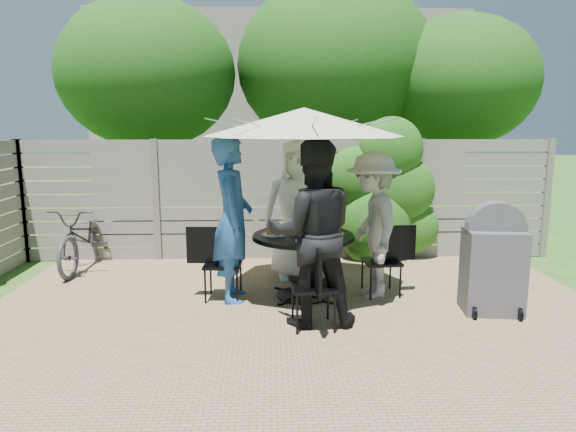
{
  "coord_description": "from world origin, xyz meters",
  "views": [
    {
      "loc": [
        -0.29,
        -4.72,
        2.06
      ],
      "look_at": [
        -0.07,
        1.39,
        0.97
      ],
      "focal_mm": 32.0,
      "sensor_mm": 36.0,
      "label": 1
    }
  ],
  "objects_px": {
    "person_left": "(232,220)",
    "chair_right": "(382,275)",
    "patio_table": "(303,254)",
    "chair_back": "(296,254)",
    "umbrella": "(304,122)",
    "plate_back": "(300,226)",
    "person_right": "(373,225)",
    "plate_extra": "(322,238)",
    "plate_front": "(307,239)",
    "bbq_grill": "(493,263)",
    "chair_left": "(222,278)",
    "syrup_jug": "(298,227)",
    "glass_back": "(293,224)",
    "glass_right": "(324,226)",
    "person_front": "(312,234)",
    "glass_left": "(282,231)",
    "plate_left": "(273,233)",
    "coffee_cup": "(310,226)",
    "glass_front": "(315,233)",
    "bicycle": "(86,237)",
    "plate_right": "(334,232)",
    "person_back": "(297,210)",
    "chair_front": "(313,303)"
  },
  "relations": [
    {
      "from": "plate_front",
      "to": "glass_right",
      "type": "distance_m",
      "value": 0.53
    },
    {
      "from": "person_front",
      "to": "bbq_grill",
      "type": "bearing_deg",
      "value": -175.48
    },
    {
      "from": "umbrella",
      "to": "plate_left",
      "type": "height_order",
      "value": "umbrella"
    },
    {
      "from": "plate_extra",
      "to": "chair_right",
      "type": "bearing_deg",
      "value": 23.42
    },
    {
      "from": "umbrella",
      "to": "syrup_jug",
      "type": "height_order",
      "value": "umbrella"
    },
    {
      "from": "person_left",
      "to": "glass_left",
      "type": "distance_m",
      "value": 0.59
    },
    {
      "from": "patio_table",
      "to": "person_right",
      "type": "height_order",
      "value": "person_right"
    },
    {
      "from": "person_back",
      "to": "coffee_cup",
      "type": "xyz_separation_m",
      "value": [
        0.13,
        -0.61,
        -0.09
      ]
    },
    {
      "from": "glass_front",
      "to": "coffee_cup",
      "type": "relative_size",
      "value": 1.17
    },
    {
      "from": "plate_left",
      "to": "coffee_cup",
      "type": "xyz_separation_m",
      "value": [
        0.45,
        0.24,
        0.04
      ]
    },
    {
      "from": "plate_back",
      "to": "plate_extra",
      "type": "distance_m",
      "value": 0.68
    },
    {
      "from": "glass_back",
      "to": "bbq_grill",
      "type": "bearing_deg",
      "value": -21.31
    },
    {
      "from": "person_front",
      "to": "glass_back",
      "type": "bearing_deg",
      "value": -84.5
    },
    {
      "from": "chair_left",
      "to": "plate_extra",
      "type": "bearing_deg",
      "value": -8.77
    },
    {
      "from": "bicycle",
      "to": "plate_front",
      "type": "bearing_deg",
      "value": -27.43
    },
    {
      "from": "person_front",
      "to": "plate_left",
      "type": "height_order",
      "value": "person_front"
    },
    {
      "from": "patio_table",
      "to": "chair_back",
      "type": "distance_m",
      "value": 1.0
    },
    {
      "from": "syrup_jug",
      "to": "glass_left",
      "type": "bearing_deg",
      "value": -139.75
    },
    {
      "from": "chair_right",
      "to": "syrup_jug",
      "type": "xyz_separation_m",
      "value": [
        -1.03,
        0.01,
        0.6
      ]
    },
    {
      "from": "chair_left",
      "to": "chair_front",
      "type": "bearing_deg",
      "value": -39.05
    },
    {
      "from": "plate_front",
      "to": "syrup_jug",
      "type": "xyz_separation_m",
      "value": [
        -0.08,
        0.41,
        0.06
      ]
    },
    {
      "from": "person_left",
      "to": "chair_right",
      "type": "relative_size",
      "value": 2.23
    },
    {
      "from": "person_right",
      "to": "glass_right",
      "type": "distance_m",
      "value": 0.58
    },
    {
      "from": "umbrella",
      "to": "plate_back",
      "type": "bearing_deg",
      "value": 92.44
    },
    {
      "from": "person_front",
      "to": "chair_front",
      "type": "bearing_deg",
      "value": 90.19
    },
    {
      "from": "umbrella",
      "to": "bicycle",
      "type": "height_order",
      "value": "umbrella"
    },
    {
      "from": "glass_right",
      "to": "person_left",
      "type": "bearing_deg",
      "value": -172.06
    },
    {
      "from": "person_front",
      "to": "coffee_cup",
      "type": "relative_size",
      "value": 16.09
    },
    {
      "from": "person_right",
      "to": "glass_back",
      "type": "height_order",
      "value": "person_right"
    },
    {
      "from": "chair_front",
      "to": "bbq_grill",
      "type": "xyz_separation_m",
      "value": [
        1.99,
        0.38,
        0.3
      ]
    },
    {
      "from": "plate_right",
      "to": "syrup_jug",
      "type": "bearing_deg",
      "value": 175.66
    },
    {
      "from": "person_left",
      "to": "plate_front",
      "type": "height_order",
      "value": "person_left"
    },
    {
      "from": "chair_right",
      "to": "plate_right",
      "type": "distance_m",
      "value": 0.81
    },
    {
      "from": "coffee_cup",
      "to": "glass_front",
      "type": "bearing_deg",
      "value": -86.97
    },
    {
      "from": "patio_table",
      "to": "plate_left",
      "type": "height_order",
      "value": "plate_left"
    },
    {
      "from": "chair_left",
      "to": "chair_right",
      "type": "distance_m",
      "value": 1.93
    },
    {
      "from": "patio_table",
      "to": "glass_left",
      "type": "xyz_separation_m",
      "value": [
        -0.25,
        -0.12,
        0.31
      ]
    },
    {
      "from": "person_right",
      "to": "bicycle",
      "type": "xyz_separation_m",
      "value": [
        -3.88,
        1.38,
        -0.41
      ]
    },
    {
      "from": "chair_left",
      "to": "person_right",
      "type": "xyz_separation_m",
      "value": [
        1.79,
        0.07,
        0.61
      ]
    },
    {
      "from": "plate_extra",
      "to": "glass_back",
      "type": "distance_m",
      "value": 0.63
    },
    {
      "from": "chair_back",
      "to": "coffee_cup",
      "type": "xyz_separation_m",
      "value": [
        0.13,
        -0.74,
        0.54
      ]
    },
    {
      "from": "chair_left",
      "to": "person_right",
      "type": "relative_size",
      "value": 0.5
    },
    {
      "from": "person_right",
      "to": "plate_front",
      "type": "bearing_deg",
      "value": -66.55
    },
    {
      "from": "person_front",
      "to": "chair_right",
      "type": "distance_m",
      "value": 1.45
    },
    {
      "from": "chair_back",
      "to": "bicycle",
      "type": "height_order",
      "value": "chair_back"
    },
    {
      "from": "bicycle",
      "to": "coffee_cup",
      "type": "bearing_deg",
      "value": -18.12
    },
    {
      "from": "person_right",
      "to": "plate_extra",
      "type": "xyz_separation_m",
      "value": [
        -0.64,
        -0.33,
        -0.07
      ]
    },
    {
      "from": "glass_front",
      "to": "bicycle",
      "type": "relative_size",
      "value": 0.08
    },
    {
      "from": "patio_table",
      "to": "chair_right",
      "type": "xyz_separation_m",
      "value": [
        0.96,
        0.04,
        -0.28
      ]
    },
    {
      "from": "umbrella",
      "to": "bbq_grill",
      "type": "bearing_deg",
      "value": -16.02
    }
  ]
}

